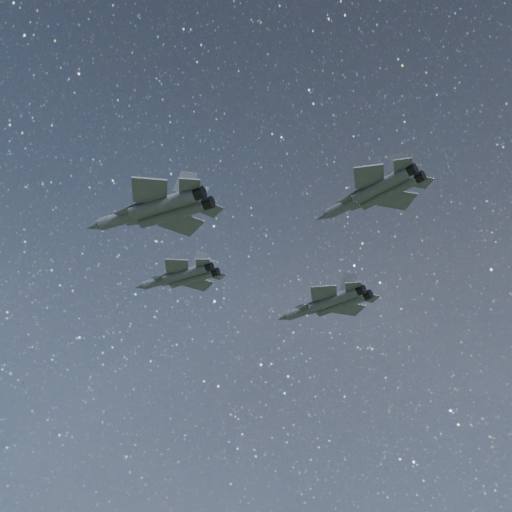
% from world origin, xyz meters
% --- Properties ---
extents(jet_lead, '(16.77, 11.81, 4.24)m').
position_xyz_m(jet_lead, '(-14.11, 1.47, 143.04)').
color(jet_lead, '#353942').
extents(jet_left, '(19.16, 12.92, 4.83)m').
position_xyz_m(jet_left, '(7.03, 14.33, 140.08)').
color(jet_left, '#353942').
extents(jet_right, '(19.74, 14.04, 5.03)m').
position_xyz_m(jet_right, '(-6.04, -19.52, 140.08)').
color(jet_right, '#353942').
extents(jet_slot, '(17.45, 11.60, 4.43)m').
position_xyz_m(jet_slot, '(20.23, -7.51, 143.79)').
color(jet_slot, '#353942').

